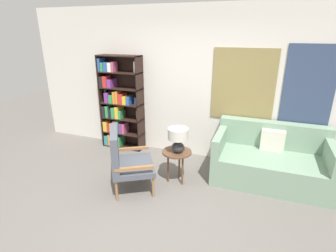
{
  "coord_description": "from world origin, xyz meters",
  "views": [
    {
      "loc": [
        1.36,
        -2.51,
        2.26
      ],
      "look_at": [
        0.05,
        1.0,
        0.9
      ],
      "focal_mm": 28.0,
      "sensor_mm": 36.0,
      "label": 1
    }
  ],
  "objects_px": {
    "bookshelf": "(118,106)",
    "couch": "(270,161)",
    "table_lamp": "(178,137)",
    "armchair": "(124,157)",
    "side_table": "(177,155)"
  },
  "relations": [
    {
      "from": "bookshelf",
      "to": "couch",
      "type": "distance_m",
      "value": 2.97
    },
    {
      "from": "bookshelf",
      "to": "table_lamp",
      "type": "relative_size",
      "value": 4.78
    },
    {
      "from": "armchair",
      "to": "side_table",
      "type": "height_order",
      "value": "armchair"
    },
    {
      "from": "armchair",
      "to": "couch",
      "type": "distance_m",
      "value": 2.29
    },
    {
      "from": "bookshelf",
      "to": "table_lamp",
      "type": "bearing_deg",
      "value": -30.34
    },
    {
      "from": "bookshelf",
      "to": "armchair",
      "type": "height_order",
      "value": "bookshelf"
    },
    {
      "from": "bookshelf",
      "to": "table_lamp",
      "type": "distance_m",
      "value": 1.81
    },
    {
      "from": "bookshelf",
      "to": "table_lamp",
      "type": "height_order",
      "value": "bookshelf"
    },
    {
      "from": "bookshelf",
      "to": "couch",
      "type": "xyz_separation_m",
      "value": [
        2.9,
        -0.31,
        -0.54
      ]
    },
    {
      "from": "armchair",
      "to": "table_lamp",
      "type": "distance_m",
      "value": 0.85
    },
    {
      "from": "side_table",
      "to": "armchair",
      "type": "bearing_deg",
      "value": -145.03
    },
    {
      "from": "armchair",
      "to": "table_lamp",
      "type": "bearing_deg",
      "value": 32.59
    },
    {
      "from": "bookshelf",
      "to": "side_table",
      "type": "relative_size",
      "value": 3.53
    },
    {
      "from": "bookshelf",
      "to": "armchair",
      "type": "bearing_deg",
      "value": -57.17
    },
    {
      "from": "couch",
      "to": "side_table",
      "type": "height_order",
      "value": "couch"
    }
  ]
}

